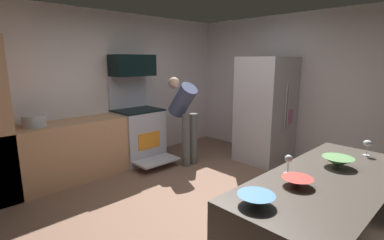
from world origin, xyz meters
TOP-DOWN VIEW (x-y plane):
  - ground_plane at (0.00, 0.00)m, footprint 5.20×4.80m
  - wall_back at (0.00, 2.34)m, footprint 5.20×0.12m
  - wall_right at (2.54, 0.00)m, footprint 0.12×4.80m
  - lower_cabinet_run at (-0.90, 1.98)m, footprint 2.40×0.60m
  - oven_range at (0.34, 1.97)m, footprint 0.76×1.04m
  - microwave at (0.34, 2.06)m, footprint 0.74×0.38m
  - refrigerator at (2.03, 0.44)m, footprint 0.88×0.81m
  - person_cook at (0.88, 1.33)m, footprint 0.31×0.62m
  - counter_island at (-0.18, -1.50)m, footprint 1.94×0.80m
  - mixing_bowl_large at (-0.51, -1.39)m, footprint 0.22×0.22m
  - mixing_bowl_small at (-0.96, -1.34)m, footprint 0.24×0.24m
  - mixing_bowl_prep at (0.11, -1.45)m, footprint 0.26×0.26m
  - wine_glass_near at (0.61, -1.54)m, footprint 0.07×0.07m
  - wine_glass_mid at (-0.35, -1.24)m, footprint 0.06×0.06m
  - stock_pot at (-1.31, 1.98)m, footprint 0.30×0.30m

SIDE VIEW (x-z plane):
  - ground_plane at x=0.00m, z-range -0.02..0.00m
  - lower_cabinet_run at x=-0.90m, z-range 0.00..0.90m
  - counter_island at x=-0.18m, z-range 0.00..0.90m
  - oven_range at x=0.34m, z-range -0.25..1.27m
  - person_cook at x=0.88m, z-range 0.14..1.65m
  - refrigerator at x=2.03m, z-range 0.00..1.85m
  - mixing_bowl_large at x=-0.51m, z-range 0.90..0.96m
  - mixing_bowl_small at x=-0.96m, z-range 0.90..0.97m
  - mixing_bowl_prep at x=0.11m, z-range 0.90..0.98m
  - stock_pot at x=-1.31m, z-range 0.90..1.07m
  - wine_glass_near at x=0.61m, z-range 0.94..1.09m
  - wine_glass_mid at x=-0.35m, z-range 0.94..1.10m
  - wall_back at x=0.00m, z-range 0.00..2.60m
  - wall_right at x=2.54m, z-range 0.00..2.60m
  - microwave at x=0.34m, z-range 1.53..1.89m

